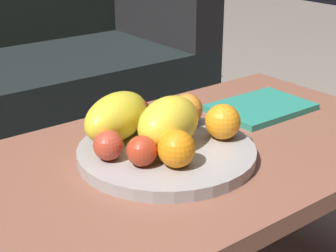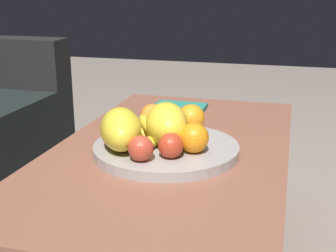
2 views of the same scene
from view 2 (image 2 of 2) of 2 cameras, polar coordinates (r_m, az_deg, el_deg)
The scene contains 12 objects.
coffee_table at distance 1.25m, azimuth 0.50°, elevation -4.53°, with size 1.11×0.62×0.42m.
fruit_bowl at distance 1.18m, azimuth 0.00°, elevation -2.91°, with size 0.38×0.38×0.03m, color #9D9795.
melon_large_front at distance 1.16m, azimuth -0.23°, elevation 0.28°, with size 0.17×0.11×0.11m, color yellow.
melon_smaller_beside at distance 1.14m, azimuth -5.96°, elevation -0.36°, with size 0.19×0.10×0.10m, color yellow.
orange_front at distance 1.29m, azimuth -1.97°, elevation 1.16°, with size 0.07×0.07×0.07m, color orange.
orange_left at distance 1.11m, azimuth 3.25°, elevation -1.50°, with size 0.07×0.07×0.07m, color orange.
orange_right at distance 1.27m, azimuth 2.90°, elevation 1.00°, with size 0.08×0.08×0.08m, color orange.
apple_front at distance 1.22m, azimuth -6.25°, elevation 0.03°, with size 0.07×0.07×0.07m, color #A73425.
apple_left at distance 1.07m, azimuth 0.34°, elevation -2.47°, with size 0.06×0.06×0.06m, color #B2361E.
apple_right at distance 1.06m, azimuth -3.42°, elevation -2.83°, with size 0.06×0.06×0.06m, color #B93E2A.
banana_bunch at distance 1.19m, azimuth -2.17°, elevation -0.68°, with size 0.16×0.15×0.06m.
magazine at distance 1.54m, azimuth 0.84°, elevation 1.75°, with size 0.25×0.18×0.02m, color #29836F.
Camera 2 is at (-1.12, -0.30, 0.84)m, focal length 48.60 mm.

